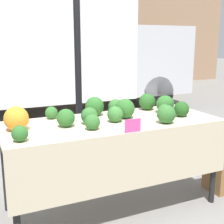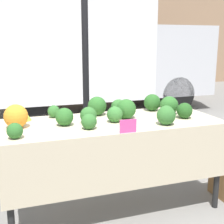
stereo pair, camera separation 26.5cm
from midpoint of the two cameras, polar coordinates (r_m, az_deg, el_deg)
ground_plane at (r=2.96m, az=-2.67°, el=-16.78°), size 40.00×40.00×0.00m
building_facade at (r=10.09m, az=-20.11°, el=16.74°), size 16.00×0.60×4.60m
tent_pole at (r=3.35m, az=-8.62°, el=11.49°), size 0.07×0.07×2.79m
parked_truck at (r=6.72m, az=-8.69°, el=10.80°), size 4.67×1.93×2.35m
market_table at (r=2.64m, az=-2.32°, el=-4.19°), size 1.86×0.77×0.80m
orange_cauliflower at (r=2.51m, az=-20.03°, el=-1.18°), size 0.19×0.19×0.19m
romanesco_head at (r=2.75m, az=-19.26°, el=-0.62°), size 0.16×0.16×0.13m
broccoli_head_0 at (r=2.62m, az=-2.31°, el=-0.45°), size 0.13×0.13×0.13m
broccoli_head_1 at (r=2.85m, az=10.02°, el=0.51°), size 0.14×0.14×0.14m
broccoli_head_2 at (r=2.24m, az=-19.81°, el=-3.78°), size 0.11×0.11×0.11m
broccoli_head_3 at (r=2.57m, az=-7.12°, el=-0.73°), size 0.14×0.14×0.14m
broccoli_head_4 at (r=2.80m, az=6.89°, el=0.18°), size 0.12×0.12×0.12m
broccoli_head_5 at (r=2.40m, az=-6.78°, el=-1.88°), size 0.12×0.12×0.12m
broccoli_head_6 at (r=2.91m, az=-1.94°, el=0.95°), size 0.14×0.14×0.14m
broccoli_head_7 at (r=2.59m, az=7.06°, el=-0.44°), size 0.15×0.15×0.15m
broccoli_head_8 at (r=2.81m, az=-13.69°, el=-0.16°), size 0.11×0.11×0.11m
broccoli_head_9 at (r=2.52m, az=-11.45°, el=-1.11°), size 0.15×0.15×0.15m
broccoli_head_10 at (r=2.97m, az=7.19°, el=1.39°), size 0.17×0.17×0.17m
broccoli_head_11 at (r=2.86m, az=-5.86°, el=1.02°), size 0.17×0.17×0.17m
broccoli_head_12 at (r=2.74m, az=-0.37°, el=0.60°), size 0.17×0.17×0.17m
broccoli_head_13 at (r=3.10m, az=4.04°, el=1.87°), size 0.16×0.16×0.16m
price_sign at (r=2.32m, az=0.50°, el=-2.56°), size 0.13×0.01×0.10m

